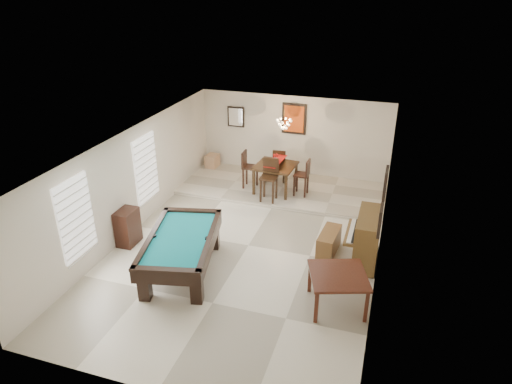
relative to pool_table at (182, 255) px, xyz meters
The scene contains 26 objects.
ground_plane 1.82m from the pool_table, 54.04° to the left, with size 6.00×9.00×0.02m, color beige.
wall_back 6.08m from the pool_table, 80.08° to the left, with size 6.00×0.04×2.60m, color silver.
wall_front 3.36m from the pool_table, 71.34° to the right, with size 6.00×0.04×2.60m, color silver.
wall_left 2.58m from the pool_table, 143.95° to the left, with size 0.04×9.00×2.60m, color silver.
wall_right 4.37m from the pool_table, 19.49° to the left, with size 0.04×9.00×2.60m, color silver.
ceiling 2.81m from the pool_table, 54.04° to the left, with size 6.00×9.00×0.04m, color white.
dining_step 4.81m from the pool_table, 77.51° to the left, with size 6.00×2.50×0.12m, color beige.
window_left_front 2.30m from the pool_table, 158.26° to the right, with size 0.06×1.00×1.70m, color white.
window_left_rear 2.97m from the pool_table, 133.61° to the left, with size 0.06×1.00×1.70m, color white.
pool_table is the anchor object (origin of this frame).
square_table 3.38m from the pool_table, ahead, with size 1.07×1.07×0.74m, color #37170D, non-canonical shape.
upright_piano 3.99m from the pool_table, 24.37° to the left, with size 0.77×1.37×1.14m, color brown, non-canonical shape.
piano_bench 3.39m from the pool_table, 30.60° to the left, with size 0.37×0.96×0.53m, color brown.
apothecary_chest 1.86m from the pool_table, 159.27° to the left, with size 0.39×0.59×0.89m, color black.
dining_table 4.49m from the pool_table, 78.70° to the left, with size 1.12×1.12×0.92m, color black, non-canonical shape.
flower_vase 4.54m from the pool_table, 78.70° to the left, with size 0.14×0.14×0.23m, color #9E120D, non-canonical shape.
dining_chair_south 3.82m from the pool_table, 76.68° to the left, with size 0.45×0.45×1.21m, color black, non-canonical shape.
dining_chair_north 5.19m from the pool_table, 80.80° to the left, with size 0.39×0.39×1.05m, color black, non-canonical shape.
dining_chair_west 4.41m from the pool_table, 88.67° to the left, with size 0.41×0.41×1.11m, color black, non-canonical shape.
dining_chair_east 4.66m from the pool_table, 69.08° to the left, with size 0.40×0.40×1.07m, color black, non-canonical shape.
corner_bench 5.79m from the pool_table, 106.11° to the left, with size 0.37×0.46×0.41m, color tan.
chandelier 5.07m from the pool_table, 77.37° to the left, with size 0.44×0.44×0.60m, color #FFE5B2, non-canonical shape.
back_painting 6.16m from the pool_table, 80.01° to the left, with size 0.75×0.06×0.95m, color #D84C14.
back_mirror 6.11m from the pool_table, 98.34° to the left, with size 0.55×0.06×0.65m, color white.
right_picture_upper 4.60m from the pool_table, 23.39° to the left, with size 0.06×0.55×0.65m, color slate.
right_picture_lower 4.22m from the pool_table, ahead, with size 0.06×0.45×0.55m, color gray.
Camera 1 is at (3.01, -8.87, 5.85)m, focal length 32.00 mm.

